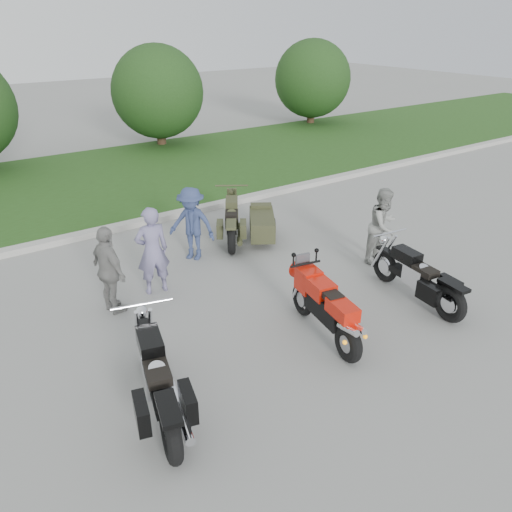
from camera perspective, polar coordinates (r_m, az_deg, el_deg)
ground at (r=8.67m, az=3.46°, el=-8.65°), size 80.00×80.00×0.00m
curb at (r=13.31m, az=-12.61°, el=3.89°), size 60.00×0.30×0.15m
grass_strip at (r=17.05m, az=-18.17°, el=8.02°), size 60.00×8.00×0.14m
tree_mid_right at (r=21.05m, az=-11.18°, el=17.92°), size 3.60×3.60×4.00m
tree_far_right at (r=25.36m, az=6.47°, el=19.48°), size 3.60×3.60×4.00m
sportbike_red at (r=8.30m, az=8.00°, el=-5.77°), size 0.63×2.09×1.00m
cruiser_left at (r=6.93m, az=-11.07°, el=-14.11°), size 0.80×2.51×0.98m
cruiser_right at (r=9.77m, az=18.25°, el=-2.61°), size 0.50×2.36×0.91m
cruiser_sidecar at (r=11.90m, az=-0.74°, el=3.73°), size 1.87×2.21×0.91m
person_stripe at (r=9.65m, az=-11.76°, el=0.58°), size 0.69×0.50×1.75m
person_grey at (r=11.07m, az=14.34°, el=3.39°), size 0.92×0.78×1.66m
person_denim at (r=10.92m, az=-7.35°, el=3.65°), size 1.12×1.21×1.64m
person_back at (r=9.19m, az=-16.42°, el=-1.62°), size 0.57×1.03×1.66m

